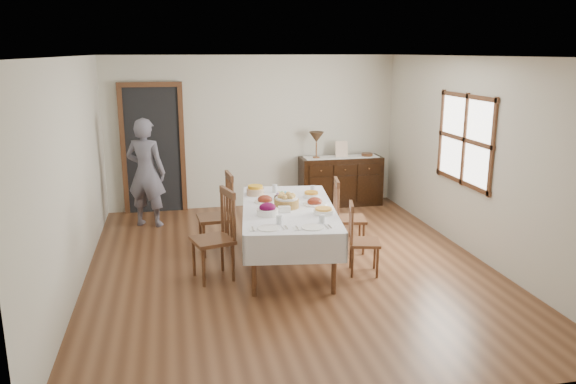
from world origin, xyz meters
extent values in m
plane|color=brown|center=(0.00, 0.00, 0.00)|extent=(6.00, 6.00, 0.00)
cube|color=white|center=(0.00, 0.00, 2.60)|extent=(5.00, 6.00, 0.02)
cube|color=beige|center=(0.00, 3.00, 1.30)|extent=(5.00, 0.02, 2.60)
cube|color=beige|center=(0.00, -3.00, 1.30)|extent=(5.00, 0.02, 2.60)
cube|color=beige|center=(-2.50, 0.00, 1.30)|extent=(0.02, 6.00, 2.60)
cube|color=beige|center=(2.50, 0.00, 1.30)|extent=(0.02, 6.00, 2.60)
cube|color=white|center=(2.49, 0.30, 1.50)|extent=(0.02, 1.30, 1.10)
cube|color=#56331E|center=(2.48, 0.30, 1.50)|extent=(0.03, 1.46, 1.26)
cube|color=black|center=(-1.70, 2.96, 1.05)|extent=(0.90, 0.06, 2.10)
cube|color=#56331E|center=(-1.70, 2.94, 1.05)|extent=(1.04, 0.08, 2.18)
cube|color=white|center=(0.00, 0.08, 0.74)|extent=(1.38, 2.31, 0.04)
cylinder|color=#56331E|center=(-0.57, -0.79, 0.35)|extent=(0.06, 0.06, 0.70)
cylinder|color=#56331E|center=(0.31, -0.91, 0.35)|extent=(0.06, 0.06, 0.70)
cylinder|color=#56331E|center=(-0.31, 1.08, 0.35)|extent=(0.06, 0.06, 0.70)
cylinder|color=#56331E|center=(0.57, 0.95, 0.35)|extent=(0.06, 0.06, 0.70)
cube|color=white|center=(-0.55, 0.16, 0.60)|extent=(0.32, 2.20, 0.34)
cube|color=white|center=(0.55, 0.00, 0.60)|extent=(0.32, 2.20, 0.34)
cube|color=white|center=(-0.15, -1.01, 0.60)|extent=(1.12, 0.17, 0.34)
cube|color=white|center=(0.15, 1.17, 0.60)|extent=(1.12, 0.17, 0.34)
cube|color=#56331E|center=(-0.98, -0.20, 0.48)|extent=(0.55, 0.55, 0.04)
cylinder|color=#56331E|center=(-1.20, -0.07, 0.23)|extent=(0.04, 0.04, 0.46)
cylinder|color=#56331E|center=(-1.11, -0.42, 0.23)|extent=(0.04, 0.04, 0.46)
cylinder|color=#56331E|center=(-0.85, 0.03, 0.23)|extent=(0.04, 0.04, 0.46)
cylinder|color=#56331E|center=(-0.75, -0.33, 0.23)|extent=(0.04, 0.04, 0.46)
cylinder|color=#56331E|center=(-0.83, 0.04, 0.78)|extent=(0.04, 0.04, 0.60)
cylinder|color=#56331E|center=(-0.73, -0.33, 0.78)|extent=(0.04, 0.04, 0.60)
cube|color=#56331E|center=(-0.78, -0.14, 1.04)|extent=(0.15, 0.43, 0.09)
cylinder|color=#56331E|center=(-0.80, -0.05, 0.76)|extent=(0.02, 0.02, 0.49)
cylinder|color=#56331E|center=(-0.78, -0.14, 0.76)|extent=(0.02, 0.02, 0.49)
cylinder|color=#56331E|center=(-0.75, -0.24, 0.76)|extent=(0.02, 0.02, 0.49)
cube|color=#56331E|center=(-0.87, 0.72, 0.48)|extent=(0.48, 0.48, 0.04)
cylinder|color=#56331E|center=(-1.07, 0.89, 0.23)|extent=(0.04, 0.04, 0.46)
cylinder|color=#56331E|center=(-1.04, 0.52, 0.23)|extent=(0.04, 0.04, 0.46)
cylinder|color=#56331E|center=(-0.70, 0.92, 0.23)|extent=(0.04, 0.04, 0.46)
cylinder|color=#56331E|center=(-0.67, 0.55, 0.23)|extent=(0.04, 0.04, 0.46)
cylinder|color=#56331E|center=(-0.68, 0.93, 0.79)|extent=(0.04, 0.04, 0.60)
cylinder|color=#56331E|center=(-0.65, 0.54, 0.79)|extent=(0.04, 0.04, 0.60)
cube|color=#56331E|center=(-0.67, 0.73, 1.05)|extent=(0.07, 0.43, 0.09)
cylinder|color=#56331E|center=(-0.67, 0.83, 0.76)|extent=(0.02, 0.02, 0.50)
cylinder|color=#56331E|center=(-0.67, 0.73, 0.76)|extent=(0.02, 0.02, 0.50)
cylinder|color=#56331E|center=(-0.66, 0.64, 0.76)|extent=(0.02, 0.02, 0.50)
cube|color=#56331E|center=(0.84, -0.40, 0.40)|extent=(0.45, 0.45, 0.04)
cylinder|color=#56331E|center=(0.95, -0.59, 0.19)|extent=(0.03, 0.03, 0.38)
cylinder|color=#56331E|center=(1.03, -0.30, 0.19)|extent=(0.03, 0.03, 0.38)
cylinder|color=#56331E|center=(0.66, -0.51, 0.19)|extent=(0.03, 0.03, 0.38)
cylinder|color=#56331E|center=(0.74, -0.22, 0.19)|extent=(0.03, 0.03, 0.38)
cylinder|color=#56331E|center=(0.64, -0.52, 0.64)|extent=(0.04, 0.04, 0.49)
cylinder|color=#56331E|center=(0.72, -0.21, 0.64)|extent=(0.04, 0.04, 0.49)
cube|color=#56331E|center=(0.68, -0.36, 0.85)|extent=(0.12, 0.35, 0.07)
cylinder|color=#56331E|center=(0.66, -0.44, 0.63)|extent=(0.02, 0.02, 0.41)
cylinder|color=#56331E|center=(0.68, -0.36, 0.63)|extent=(0.02, 0.02, 0.41)
cylinder|color=#56331E|center=(0.70, -0.29, 0.63)|extent=(0.02, 0.02, 0.41)
cube|color=#56331E|center=(0.92, 0.42, 0.45)|extent=(0.48, 0.48, 0.04)
cylinder|color=#56331E|center=(1.06, 0.22, 0.21)|extent=(0.04, 0.04, 0.43)
cylinder|color=#56331E|center=(1.12, 0.55, 0.21)|extent=(0.04, 0.04, 0.43)
cylinder|color=#56331E|center=(0.73, 0.28, 0.21)|extent=(0.04, 0.04, 0.43)
cylinder|color=#56331E|center=(0.79, 0.61, 0.21)|extent=(0.04, 0.04, 0.43)
cylinder|color=#56331E|center=(0.71, 0.27, 0.72)|extent=(0.04, 0.04, 0.55)
cylinder|color=#56331E|center=(0.77, 0.62, 0.72)|extent=(0.04, 0.04, 0.55)
cube|color=#56331E|center=(0.74, 0.45, 0.96)|extent=(0.11, 0.40, 0.08)
cylinder|color=#56331E|center=(0.72, 0.36, 0.70)|extent=(0.02, 0.02, 0.46)
cylinder|color=#56331E|center=(0.74, 0.45, 0.70)|extent=(0.02, 0.02, 0.46)
cylinder|color=#56331E|center=(0.75, 0.54, 0.70)|extent=(0.02, 0.02, 0.46)
cube|color=black|center=(1.50, 2.72, 0.43)|extent=(1.43, 0.48, 0.86)
cube|color=black|center=(1.07, 2.47, 0.69)|extent=(0.40, 0.02, 0.17)
sphere|color=brown|center=(1.07, 2.45, 0.69)|extent=(0.03, 0.03, 0.03)
cube|color=black|center=(1.50, 2.47, 0.69)|extent=(0.40, 0.02, 0.17)
sphere|color=brown|center=(1.50, 2.45, 0.69)|extent=(0.03, 0.03, 0.03)
cube|color=black|center=(1.93, 2.47, 0.69)|extent=(0.40, 0.02, 0.17)
sphere|color=brown|center=(1.93, 2.45, 0.69)|extent=(0.03, 0.03, 0.03)
imported|color=slate|center=(-1.80, 2.15, 0.90)|extent=(0.66, 0.55, 1.80)
cylinder|color=olive|center=(-0.03, 0.05, 0.82)|extent=(0.31, 0.31, 0.11)
cylinder|color=white|center=(-0.03, 0.05, 0.88)|extent=(0.28, 0.28, 0.02)
sphere|color=tan|center=(0.05, 0.05, 0.91)|extent=(0.08, 0.08, 0.08)
sphere|color=tan|center=(0.01, 0.12, 0.91)|extent=(0.08, 0.08, 0.08)
sphere|color=tan|center=(-0.07, 0.12, 0.91)|extent=(0.08, 0.08, 0.08)
sphere|color=tan|center=(-0.11, 0.05, 0.91)|extent=(0.08, 0.08, 0.08)
sphere|color=tan|center=(-0.07, -0.02, 0.91)|extent=(0.08, 0.08, 0.08)
sphere|color=tan|center=(0.01, -0.02, 0.91)|extent=(0.08, 0.08, 0.08)
cylinder|color=black|center=(0.00, 0.43, 0.79)|extent=(0.23, 0.23, 0.05)
ellipsoid|color=pink|center=(0.06, 0.43, 0.84)|extent=(0.05, 0.05, 0.06)
ellipsoid|color=#75E1FF|center=(0.05, 0.48, 0.84)|extent=(0.05, 0.05, 0.06)
ellipsoid|color=#89DC7A|center=(0.00, 0.50, 0.84)|extent=(0.05, 0.05, 0.06)
ellipsoid|color=yellow|center=(-0.04, 0.48, 0.84)|extent=(0.05, 0.05, 0.06)
ellipsoid|color=#C891D6|center=(-0.06, 0.43, 0.84)|extent=(0.05, 0.05, 0.06)
ellipsoid|color=#FAE17A|center=(-0.04, 0.39, 0.84)|extent=(0.05, 0.05, 0.06)
ellipsoid|color=pink|center=(0.00, 0.37, 0.84)|extent=(0.05, 0.05, 0.06)
ellipsoid|color=#75E1FF|center=(0.05, 0.39, 0.84)|extent=(0.05, 0.05, 0.06)
cylinder|color=white|center=(-0.25, 0.35, 0.77)|extent=(0.28, 0.28, 0.02)
ellipsoid|color=maroon|center=(-0.25, 0.35, 0.80)|extent=(0.19, 0.16, 0.11)
cylinder|color=white|center=(0.35, 0.11, 0.77)|extent=(0.30, 0.30, 0.02)
ellipsoid|color=maroon|center=(0.35, 0.11, 0.80)|extent=(0.19, 0.16, 0.11)
cylinder|color=white|center=(-0.32, -0.23, 0.80)|extent=(0.26, 0.26, 0.07)
ellipsoid|color=#560532|center=(-0.32, -0.23, 0.86)|extent=(0.20, 0.17, 0.11)
cylinder|color=white|center=(0.39, 0.47, 0.79)|extent=(0.20, 0.20, 0.05)
cylinder|color=orange|center=(0.39, 0.47, 0.83)|extent=(0.18, 0.18, 0.03)
cylinder|color=#D4AF8B|center=(-0.31, 0.76, 0.81)|extent=(0.24, 0.24, 0.09)
cylinder|color=gold|center=(-0.31, 0.76, 0.88)|extent=(0.20, 0.20, 0.04)
cylinder|color=white|center=(0.35, -0.32, 0.79)|extent=(0.24, 0.24, 0.05)
cylinder|color=gold|center=(0.35, -0.32, 0.83)|extent=(0.20, 0.20, 0.02)
cube|color=white|center=(-0.10, -0.14, 0.80)|extent=(0.15, 0.11, 0.07)
cylinder|color=white|center=(-0.40, -0.75, 0.77)|extent=(0.25, 0.25, 0.01)
cube|color=white|center=(-0.57, -0.75, 0.77)|extent=(0.10, 0.13, 0.01)
cube|color=silver|center=(-0.57, -0.75, 0.77)|extent=(0.04, 0.16, 0.01)
cube|color=silver|center=(-0.24, -0.75, 0.77)|extent=(0.04, 0.18, 0.01)
cube|color=silver|center=(-0.20, -0.75, 0.77)|extent=(0.04, 0.14, 0.01)
cylinder|color=silver|center=(-0.25, -0.60, 0.81)|extent=(0.07, 0.07, 0.10)
cylinder|color=white|center=(0.08, -0.82, 0.77)|extent=(0.25, 0.25, 0.01)
cube|color=white|center=(-0.09, -0.82, 0.77)|extent=(0.10, 0.13, 0.01)
cube|color=silver|center=(-0.09, -0.82, 0.77)|extent=(0.04, 0.16, 0.01)
cube|color=silver|center=(0.24, -0.82, 0.77)|extent=(0.04, 0.18, 0.01)
cube|color=silver|center=(0.28, -0.82, 0.77)|extent=(0.04, 0.14, 0.01)
cylinder|color=silver|center=(0.23, -0.67, 0.81)|extent=(0.07, 0.07, 0.10)
cylinder|color=silver|center=(-0.03, 0.83, 0.82)|extent=(0.07, 0.07, 0.11)
cylinder|color=silver|center=(0.48, 0.72, 0.81)|extent=(0.07, 0.07, 0.10)
cube|color=white|center=(1.49, 2.70, 0.87)|extent=(1.30, 0.35, 0.01)
cylinder|color=brown|center=(1.04, 2.69, 0.88)|extent=(0.12, 0.12, 0.03)
cylinder|color=brown|center=(1.04, 2.69, 1.02)|extent=(0.02, 0.02, 0.25)
cone|color=#44301E|center=(1.04, 2.69, 1.23)|extent=(0.26, 0.26, 0.18)
cube|color=beige|center=(1.50, 2.71, 1.00)|extent=(0.22, 0.08, 0.28)
cylinder|color=#56331E|center=(1.96, 2.68, 0.89)|extent=(0.20, 0.20, 0.06)
camera|label=1|loc=(-1.39, -6.55, 2.66)|focal=35.00mm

